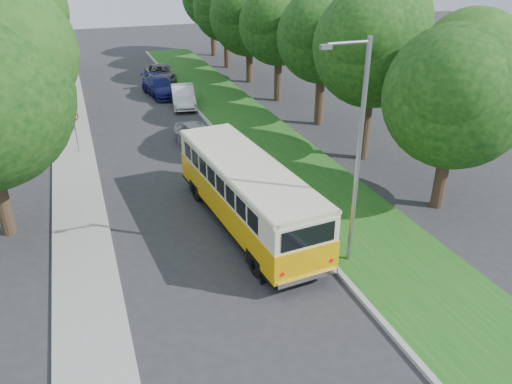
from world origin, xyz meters
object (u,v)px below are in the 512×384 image
object	(u,v)px
car_silver	(200,136)
lamppost_near	(357,151)
car_blue	(160,87)
car_white	(183,96)
vintage_bus	(247,195)
lamppost_far	(62,65)
car_grey	(160,74)

from	to	relation	value
car_silver	lamppost_near	bearing A→B (deg)	-94.53
car_silver	car_blue	distance (m)	11.77
lamppost_near	car_blue	distance (m)	25.22
car_silver	car_white	bearing A→B (deg)	69.93
vintage_bus	car_blue	distance (m)	21.18
vintage_bus	car_silver	size ratio (longest dim) A/B	2.39
lamppost_far	car_white	size ratio (longest dim) A/B	1.69
vintage_bus	car_white	xyz separation A→B (m)	(1.34, 17.82, -0.72)
car_white	car_grey	distance (m)	7.68
car_grey	lamppost_near	bearing A→B (deg)	-84.28
lamppost_far	vintage_bus	distance (m)	16.34
lamppost_far	car_silver	distance (m)	9.32
car_silver	car_grey	size ratio (longest dim) A/B	0.84
vintage_bus	car_blue	size ratio (longest dim) A/B	2.07
car_white	car_blue	bearing A→B (deg)	115.48
lamppost_far	vintage_bus	bearing A→B (deg)	-66.80
lamppost_far	car_blue	bearing A→B (deg)	43.64
car_white	car_blue	xyz separation A→B (m)	(-1.03, 3.35, -0.05)
lamppost_near	car_white	xyz separation A→B (m)	(-1.22, 21.50, -3.64)
vintage_bus	car_silver	distance (m)	9.44
car_blue	car_grey	size ratio (longest dim) A/B	0.97
lamppost_near	lamppost_far	size ratio (longest dim) A/B	1.07
lamppost_near	vintage_bus	world-z (taller)	lamppost_near
lamppost_far	car_blue	size ratio (longest dim) A/B	1.59
lamppost_near	car_white	size ratio (longest dim) A/B	1.81
car_white	lamppost_near	bearing A→B (deg)	-78.45
lamppost_far	car_blue	world-z (taller)	lamppost_far
lamppost_far	vintage_bus	world-z (taller)	lamppost_far
lamppost_far	car_grey	size ratio (longest dim) A/B	1.54
lamppost_near	car_grey	bearing A→B (deg)	92.88
lamppost_far	car_white	distance (m)	8.92
vintage_bus	car_grey	distance (m)	25.54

